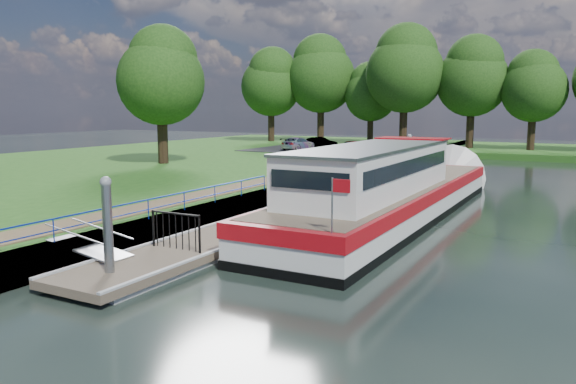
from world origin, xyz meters
The scene contains 16 objects.
ground centered at (0.00, 0.00, 0.00)m, with size 160.00×160.00×0.00m, color black.
riverbank centered at (-18.00, 15.00, 0.39)m, with size 32.00×90.00×0.78m, color #225117.
bank_edge centered at (-2.55, 15.00, 0.39)m, with size 1.10×90.00×0.78m, color #473D2D.
footpath centered at (-4.40, 8.00, 0.80)m, with size 1.60×40.00×0.05m, color brown.
carpark centered at (-11.00, 38.00, 0.81)m, with size 14.00×12.00×0.06m, color black.
blue_fence centered at (-2.75, 3.00, 1.31)m, with size 0.04×18.04×0.72m.
pontoon centered at (0.00, 13.00, 0.18)m, with size 2.50×30.00×0.56m.
mooring_piles centered at (0.00, 13.00, 1.28)m, with size 0.30×27.30×3.55m.
gangway centered at (-1.85, 0.50, 0.63)m, with size 2.58×1.00×0.92m.
gate_panel centered at (0.00, 2.20, 1.15)m, with size 1.85×0.05×1.15m.
barge centered at (3.60, 12.53, 1.09)m, with size 4.36×21.15×4.78m.
horizon_trees centered at (-1.61, 48.68, 7.95)m, with size 54.38×10.03×12.87m.
bank_tree_a centered at (-15.99, 20.08, 7.02)m, with size 6.12×6.12×9.72m.
car_a centered at (-7.65, 34.66, 1.38)m, with size 1.28×3.18×1.08m, color #999999.
car_b centered at (-12.02, 37.76, 1.39)m, with size 1.17×3.36×1.11m, color #999999.
car_c centered at (-13.23, 35.54, 1.42)m, with size 1.63×4.01×1.16m, color #999999.
Camera 1 is at (11.03, -10.84, 4.69)m, focal length 35.00 mm.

